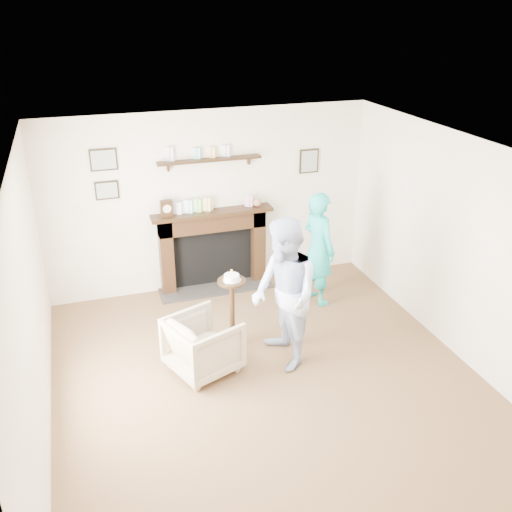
{
  "coord_description": "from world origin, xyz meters",
  "views": [
    {
      "loc": [
        -1.71,
        -4.76,
        3.79
      ],
      "look_at": [
        0.14,
        0.9,
        1.09
      ],
      "focal_mm": 40.0,
      "sensor_mm": 36.0,
      "label": 1
    }
  ],
  "objects_px": {
    "woman": "(316,300)",
    "pedestal_table": "(232,301)",
    "armchair": "(204,369)",
    "man": "(283,361)"
  },
  "relations": [
    {
      "from": "armchair",
      "to": "man",
      "type": "distance_m",
      "value": 0.9
    },
    {
      "from": "armchair",
      "to": "woman",
      "type": "xyz_separation_m",
      "value": [
        1.83,
        1.08,
        0.0
      ]
    },
    {
      "from": "man",
      "to": "woman",
      "type": "xyz_separation_m",
      "value": [
        0.94,
        1.22,
        0.0
      ]
    },
    {
      "from": "man",
      "to": "pedestal_table",
      "type": "bearing_deg",
      "value": -135.44
    },
    {
      "from": "woman",
      "to": "pedestal_table",
      "type": "relative_size",
      "value": 1.5
    },
    {
      "from": "man",
      "to": "pedestal_table",
      "type": "distance_m",
      "value": 0.91
    },
    {
      "from": "pedestal_table",
      "to": "man",
      "type": "bearing_deg",
      "value": -43.2
    },
    {
      "from": "pedestal_table",
      "to": "armchair",
      "type": "bearing_deg",
      "value": -144.17
    },
    {
      "from": "armchair",
      "to": "woman",
      "type": "bearing_deg",
      "value": -80.49
    },
    {
      "from": "woman",
      "to": "pedestal_table",
      "type": "xyz_separation_m",
      "value": [
        -1.41,
        -0.78,
        0.64
      ]
    }
  ]
}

